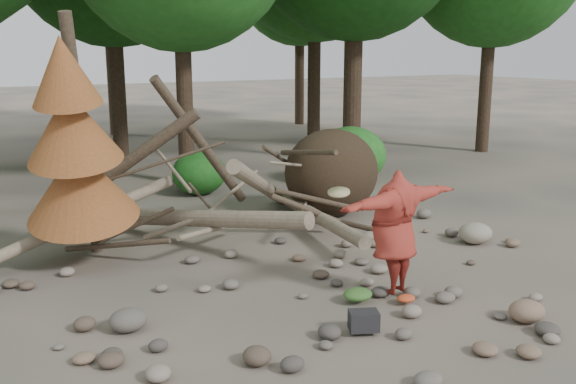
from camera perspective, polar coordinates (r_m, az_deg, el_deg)
ground at (r=9.90m, az=4.90°, el=-9.54°), size 120.00×120.00×0.00m
deadfall_pile at (r=14.10m, az=2.06°, el=1.30°), size 8.55×5.24×3.30m
dead_conifer at (r=11.23m, az=-18.40°, el=3.71°), size 2.06×2.16×4.35m
bush_mid at (r=16.78m, az=-7.91°, el=1.68°), size 1.40×1.40×1.12m
bush_right at (r=18.01m, az=5.55°, el=3.28°), size 2.00×2.00×1.60m
frisbee_thrower at (r=9.80m, az=9.46°, el=-3.51°), size 2.67×1.05×1.91m
backpack at (r=8.80m, az=6.74°, el=-11.64°), size 0.46×0.39×0.26m
cloth_green at (r=9.79m, az=6.21°, el=-9.30°), size 0.46×0.38×0.17m
cloth_orange at (r=9.84m, az=10.44°, el=-9.54°), size 0.29×0.24×0.10m
boulder_front_right at (r=9.68m, az=20.47°, el=-9.89°), size 0.52×0.47×0.31m
boulder_mid_right at (r=13.06m, az=16.31°, el=-3.52°), size 0.68×0.61×0.41m
boulder_mid_left at (r=9.08m, az=-14.03°, el=-10.98°), size 0.52×0.46×0.31m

